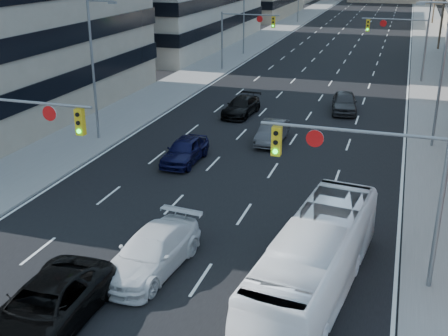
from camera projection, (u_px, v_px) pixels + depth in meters
road_surface at (374, 6)px, 132.02m from camera, size 18.00×300.00×0.02m
sidewalk_left at (325, 4)px, 135.27m from camera, size 5.00×300.00×0.15m
sidewalk_right at (425, 7)px, 128.72m from camera, size 5.00×300.00×0.15m
signal_near_left at (13, 134)px, 24.14m from camera, size 6.59×0.33×6.00m
signal_near_right at (368, 172)px, 19.89m from camera, size 6.59×0.33×6.00m
signal_far_left at (244, 30)px, 57.11m from camera, size 6.09×0.33×6.00m
signal_far_right at (401, 36)px, 52.73m from camera, size 6.09×0.33×6.00m
utility_pole_midblock at (444, 3)px, 69.59m from camera, size 2.20×0.28×11.00m
streetlight_left_near at (95, 64)px, 35.37m from camera, size 2.03×0.22×9.00m
streetlight_left_mid at (245, 12)px, 66.49m from camera, size 2.03×0.22×9.00m
streetlight_right_near at (440, 69)px, 33.93m from camera, size 2.03×0.22×9.00m
streetlight_right_far at (428, 13)px, 65.04m from camera, size 2.03×0.22×9.00m
black_pickup at (46, 307)px, 18.30m from camera, size 2.76×5.83×1.61m
white_van at (152, 252)px, 21.72m from camera, size 2.72×5.60×1.57m
transit_bus at (315, 261)px, 19.84m from camera, size 3.61×10.41×2.84m
sedan_blue at (185, 150)px, 32.99m from camera, size 1.83×4.44×1.51m
sedan_grey_center at (272, 132)px, 36.47m from camera, size 1.48×4.24×1.40m
sedan_black_far at (241, 106)px, 42.65m from camera, size 2.26×4.86×1.37m
sedan_grey_right at (344, 102)px, 43.48m from camera, size 2.41×4.79×1.57m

